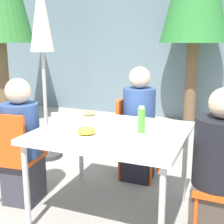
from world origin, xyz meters
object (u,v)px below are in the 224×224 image
Objects in this scene: person_left at (22,145)px; person_far at (139,127)px; salad_bowl at (143,141)px; chair_far at (133,132)px; chair_left at (12,152)px; person_right at (219,173)px; closed_umbrella at (42,28)px; bottle at (141,122)px; drinking_cup at (55,119)px.

person_left is 0.95× the size of person_far.
person_far is 7.38× the size of salad_bowl.
salad_bowl is at bearing 21.18° from chair_far.
salad_bowl is (1.21, -0.08, 0.28)m from chair_left.
person_right is at bearing 46.46° from person_far.
chair_far is 1.61m from closed_umbrella.
person_left is at bearing 3.84° from person_right.
drinking_cup is at bearing 177.18° from bottle.
person_far reaches higher than chair_far.
person_far is (0.08, -0.05, 0.07)m from chair_far.
person_right is 1.38m from drinking_cup.
closed_umbrella reaches higher than person_right.
chair_left is 1.60m from closed_umbrella.
salad_bowl is (-0.50, -0.23, 0.25)m from person_right.
salad_bowl is (1.17, -0.16, 0.24)m from person_left.
person_far is (-0.84, 0.78, 0.04)m from person_right.
bottle reaches higher than chair_left.
drinking_cup is (-1.35, 0.00, 0.27)m from person_right.
drinking_cup is (-0.78, 0.04, -0.06)m from bottle.
person_left is 0.52× the size of closed_umbrella.
drinking_cup is at bearing -52.10° from closed_umbrella.
chair_left is at bearing -39.34° from chair_far.
person_left is 11.25× the size of drinking_cup.
drinking_cup reaches higher than salad_bowl.
drinking_cup is 0.62× the size of salad_bowl.
closed_umbrella is at bearing 143.38° from salad_bowl.
salad_bowl is at bearing -15.12° from drinking_cup.
chair_left is 3.74× the size of bottle.
person_right reaches higher than chair_left.
closed_umbrella is at bearing 106.74° from person_left.
chair_left is at bearing 6.62° from person_right.
salad_bowl is (0.85, -0.23, -0.02)m from drinking_cup.
person_far is 5.21× the size of bottle.
bottle reaches higher than salad_bowl.
chair_far is 1.00m from bottle.
bottle is at bearing 111.01° from salad_bowl.
drinking_cup is (-0.51, -0.78, 0.23)m from person_far.
person_left reaches higher than chair_left.
bottle is (1.53, -1.00, -0.73)m from closed_umbrella.
bottle is at bearing 5.24° from person_right.
person_left is 1.19m from person_far.
bottle is at bearing -0.34° from chair_left.
person_far is 11.82× the size of drinking_cup.
person_right reaches higher than chair_far.
chair_far is 0.12m from person_far.
chair_left is 1.28m from person_far.
chair_far is 0.39× the size of closed_umbrella.
bottle is (-0.57, -0.04, 0.33)m from person_right.
bottle is at bearing -33.16° from closed_umbrella.
chair_left reaches higher than salad_bowl.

